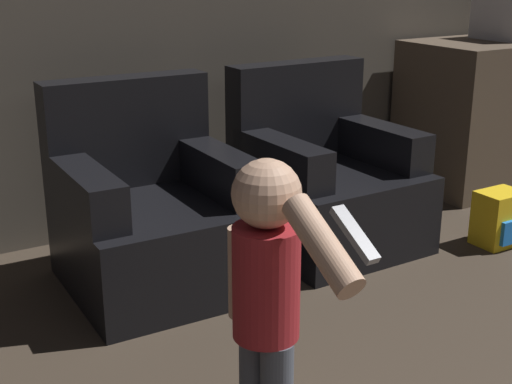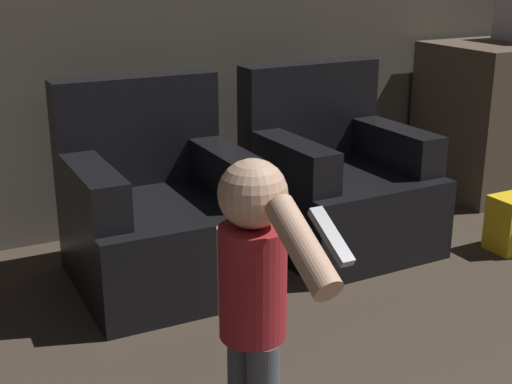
% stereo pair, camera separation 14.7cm
% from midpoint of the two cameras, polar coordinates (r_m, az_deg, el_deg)
% --- Properties ---
extents(armchair_left, '(0.79, 0.82, 0.91)m').
position_cam_midpoint_polar(armchair_left, '(3.27, -9.63, -1.94)').
color(armchair_left, black).
rests_on(armchair_left, ground_plane).
extents(armchair_right, '(0.79, 0.82, 0.91)m').
position_cam_midpoint_polar(armchair_right, '(3.70, 4.36, 0.71)').
color(armchair_right, black).
rests_on(armchair_right, ground_plane).
extents(person_toddler, '(0.20, 0.62, 0.91)m').
position_cam_midpoint_polar(person_toddler, '(2.07, -1.09, -7.35)').
color(person_toddler, '#474C56').
rests_on(person_toddler, ground_plane).
extents(toy_backpack, '(0.23, 0.20, 0.29)m').
position_cam_midpoint_polar(toy_backpack, '(3.88, 17.87, -2.04)').
color(toy_backpack, yellow).
rests_on(toy_backpack, ground_plane).
extents(kitchen_counter, '(1.35, 0.68, 0.93)m').
position_cam_midpoint_polar(kitchen_counter, '(4.99, 18.37, 6.20)').
color(kitchen_counter, brown).
rests_on(kitchen_counter, ground_plane).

